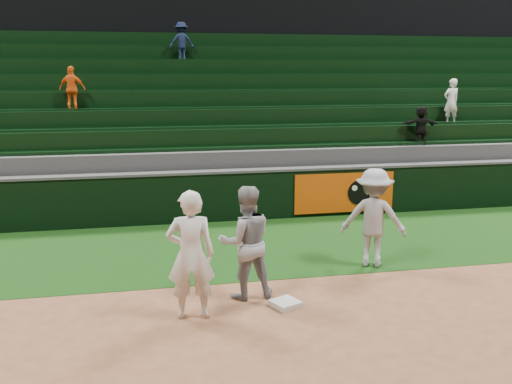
{
  "coord_description": "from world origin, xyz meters",
  "views": [
    {
      "loc": [
        -2.02,
        -8.32,
        3.59
      ],
      "look_at": [
        0.16,
        2.3,
        1.3
      ],
      "focal_mm": 40.0,
      "sensor_mm": 36.0,
      "label": 1
    }
  ],
  "objects_px": {
    "first_base": "(285,304)",
    "baserunner": "(246,242)",
    "first_baseman": "(191,255)",
    "base_coach": "(374,218)"
  },
  "relations": [
    {
      "from": "first_base",
      "to": "baserunner",
      "type": "distance_m",
      "value": 1.15
    },
    {
      "from": "first_base",
      "to": "baserunner",
      "type": "height_order",
      "value": "baserunner"
    },
    {
      "from": "first_baseman",
      "to": "baserunner",
      "type": "xyz_separation_m",
      "value": [
        0.93,
        0.62,
        -0.05
      ]
    },
    {
      "from": "first_base",
      "to": "base_coach",
      "type": "relative_size",
      "value": 0.21
    },
    {
      "from": "first_base",
      "to": "base_coach",
      "type": "xyz_separation_m",
      "value": [
        2.08,
        1.53,
        0.89
      ]
    },
    {
      "from": "first_baseman",
      "to": "baserunner",
      "type": "bearing_deg",
      "value": -141.82
    },
    {
      "from": "base_coach",
      "to": "first_base",
      "type": "bearing_deg",
      "value": 61.04
    },
    {
      "from": "first_base",
      "to": "baserunner",
      "type": "bearing_deg",
      "value": 135.4
    },
    {
      "from": "first_base",
      "to": "base_coach",
      "type": "distance_m",
      "value": 2.73
    },
    {
      "from": "first_base",
      "to": "base_coach",
      "type": "bearing_deg",
      "value": 36.36
    }
  ]
}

